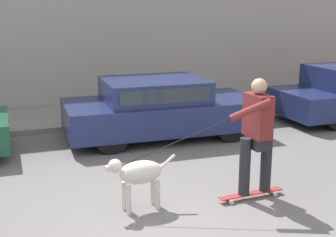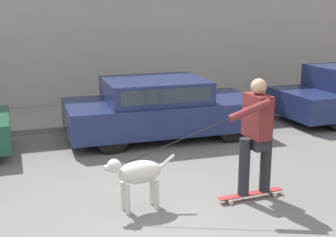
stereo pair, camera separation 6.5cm
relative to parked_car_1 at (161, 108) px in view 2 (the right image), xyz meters
name	(u,v)px [view 2 (the right image)]	position (x,y,z in m)	size (l,w,h in m)	color
ground_plane	(166,221)	(-1.17, -3.79, -0.61)	(36.00, 36.00, 0.00)	slate
back_wall	(75,2)	(-1.17, 3.48, 2.16)	(32.00, 0.30, 5.55)	#ADA89E
sidewalk_curb	(88,115)	(-1.17, 2.17, -0.55)	(30.00, 2.28, 0.12)	gray
parked_car_1	(161,108)	(0.00, 0.00, 0.00)	(4.03, 1.93, 1.24)	black
dog	(137,174)	(-1.42, -3.32, -0.09)	(1.02, 0.37, 0.78)	beige
skateboarder	(256,132)	(0.26, -3.49, 0.39)	(2.49, 0.66, 1.76)	beige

